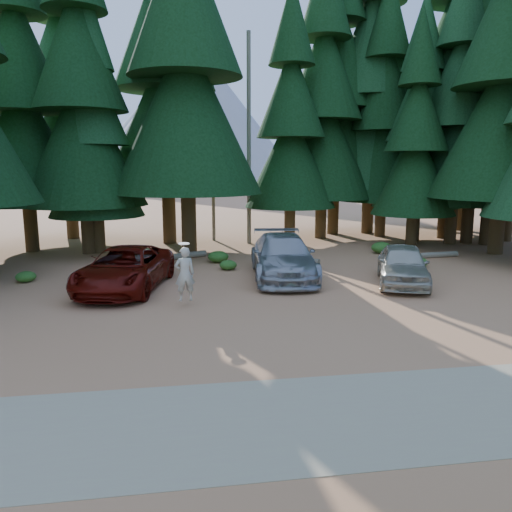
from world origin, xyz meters
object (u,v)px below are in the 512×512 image
object	(u,v)px
frisbee_player	(185,274)
log_right	(419,256)
silver_minivan_center	(283,257)
log_mid	(289,259)
red_pickup	(125,269)
log_left	(165,258)
silver_minivan_right	(403,265)

from	to	relation	value
frisbee_player	log_right	size ratio (longest dim) A/B	0.44
silver_minivan_center	frisbee_player	size ratio (longest dim) A/B	3.16
silver_minivan_center	log_mid	distance (m)	3.67
red_pickup	log_mid	size ratio (longest dim) A/B	1.75
log_left	log_right	xyz separation A→B (m)	(12.56, -1.24, -0.02)
silver_minivan_center	log_left	distance (m)	6.65
red_pickup	log_left	world-z (taller)	red_pickup
frisbee_player	log_left	xyz separation A→B (m)	(-0.87, 8.10, -0.94)
silver_minivan_right	log_right	distance (m)	5.97
silver_minivan_right	log_mid	world-z (taller)	silver_minivan_right
silver_minivan_center	silver_minivan_right	distance (m)	4.79
silver_minivan_center	red_pickup	bearing A→B (deg)	-164.62
frisbee_player	silver_minivan_center	bearing A→B (deg)	-145.42
frisbee_player	log_left	world-z (taller)	frisbee_player
log_left	silver_minivan_center	bearing A→B (deg)	-68.26
log_mid	silver_minivan_right	bearing A→B (deg)	-16.01
silver_minivan_center	frisbee_player	xyz separation A→B (m)	(-4.07, -3.71, 0.22)
red_pickup	silver_minivan_center	distance (m)	6.36
silver_minivan_right	red_pickup	bearing A→B (deg)	-163.40
frisbee_player	log_mid	size ratio (longest dim) A/B	0.59
red_pickup	silver_minivan_right	size ratio (longest dim) A/B	1.25
red_pickup	silver_minivan_center	bearing A→B (deg)	22.22
log_left	log_right	world-z (taller)	log_left
log_left	log_mid	size ratio (longest dim) A/B	1.37
log_right	red_pickup	bearing A→B (deg)	-169.49
silver_minivan_right	log_mid	size ratio (longest dim) A/B	1.40
red_pickup	silver_minivan_right	world-z (taller)	red_pickup
silver_minivan_right	log_mid	distance (m)	6.32
log_left	log_mid	xyz separation A→B (m)	(5.95, -0.95, -0.03)
red_pickup	frisbee_player	bearing A→B (deg)	-37.64
red_pickup	log_left	bearing A→B (deg)	88.79
frisbee_player	log_right	bearing A→B (deg)	-157.35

